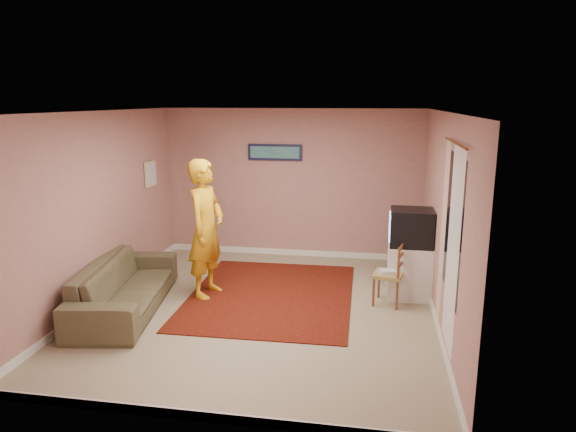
% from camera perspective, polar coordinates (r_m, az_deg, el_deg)
% --- Properties ---
extents(ground, '(5.00, 5.00, 0.00)m').
position_cam_1_polar(ground, '(7.00, -2.84, -10.29)').
color(ground, gray).
rests_on(ground, ground).
extents(wall_back, '(4.50, 0.02, 2.60)m').
position_cam_1_polar(wall_back, '(9.01, 0.47, 3.60)').
color(wall_back, tan).
rests_on(wall_back, ground).
extents(wall_front, '(4.50, 0.02, 2.60)m').
position_cam_1_polar(wall_front, '(4.28, -10.24, -7.11)').
color(wall_front, tan).
rests_on(wall_front, ground).
extents(wall_left, '(0.02, 5.00, 2.60)m').
position_cam_1_polar(wall_left, '(7.41, -20.21, 0.78)').
color(wall_left, tan).
rests_on(wall_left, ground).
extents(wall_right, '(0.02, 5.00, 2.60)m').
position_cam_1_polar(wall_right, '(6.50, 16.79, -0.58)').
color(wall_right, tan).
rests_on(wall_right, ground).
extents(ceiling, '(4.50, 5.00, 0.02)m').
position_cam_1_polar(ceiling, '(6.44, -3.10, 11.51)').
color(ceiling, silver).
rests_on(ceiling, wall_back).
extents(baseboard_back, '(4.50, 0.02, 0.10)m').
position_cam_1_polar(baseboard_back, '(9.28, 0.45, -4.05)').
color(baseboard_back, white).
rests_on(baseboard_back, ground).
extents(baseboard_front, '(4.50, 0.02, 0.10)m').
position_cam_1_polar(baseboard_front, '(4.86, -9.58, -21.07)').
color(baseboard_front, white).
rests_on(baseboard_front, ground).
extents(baseboard_left, '(0.02, 5.00, 0.10)m').
position_cam_1_polar(baseboard_left, '(7.75, -19.43, -8.30)').
color(baseboard_left, white).
rests_on(baseboard_left, ground).
extents(baseboard_right, '(0.02, 5.00, 0.10)m').
position_cam_1_polar(baseboard_right, '(6.89, 16.03, -10.75)').
color(baseboard_right, white).
rests_on(baseboard_right, ground).
extents(window, '(0.01, 1.10, 1.50)m').
position_cam_1_polar(window, '(5.60, 17.92, -1.19)').
color(window, black).
rests_on(window, wall_right).
extents(curtain_sheer, '(0.01, 0.75, 2.10)m').
position_cam_1_polar(curtain_sheer, '(5.50, 17.85, -3.58)').
color(curtain_sheer, white).
rests_on(curtain_sheer, wall_right).
extents(curtain_floral, '(0.01, 0.35, 2.10)m').
position_cam_1_polar(curtain_floral, '(6.17, 16.82, -1.76)').
color(curtain_floral, '#F0E7CD').
rests_on(curtain_floral, wall_right).
extents(curtain_rod, '(0.02, 1.40, 0.02)m').
position_cam_1_polar(curtain_rod, '(5.46, 18.09, 7.72)').
color(curtain_rod, brown).
rests_on(curtain_rod, wall_right).
extents(picture_back, '(0.95, 0.04, 0.28)m').
position_cam_1_polar(picture_back, '(8.96, -1.47, 7.09)').
color(picture_back, '#131536').
rests_on(picture_back, wall_back).
extents(picture_left, '(0.04, 0.38, 0.42)m').
position_cam_1_polar(picture_left, '(8.75, -15.02, 4.54)').
color(picture_left, beige).
rests_on(picture_left, wall_left).
extents(area_rug, '(2.33, 2.89, 0.02)m').
position_cam_1_polar(area_rug, '(7.45, -1.88, -8.75)').
color(area_rug, black).
rests_on(area_rug, ground).
extents(tv_cabinet, '(0.60, 0.54, 0.76)m').
position_cam_1_polar(tv_cabinet, '(7.49, 13.31, -5.95)').
color(tv_cabinet, silver).
rests_on(tv_cabinet, ground).
extents(crt_tv, '(0.61, 0.54, 0.51)m').
position_cam_1_polar(crt_tv, '(7.31, 13.52, -1.23)').
color(crt_tv, black).
rests_on(crt_tv, tv_cabinet).
extents(chair_a, '(0.48, 0.46, 0.48)m').
position_cam_1_polar(chair_a, '(8.53, 12.63, -2.50)').
color(chair_a, '#A98552').
rests_on(chair_a, ground).
extents(dvd_player, '(0.32, 0.23, 0.05)m').
position_cam_1_polar(dvd_player, '(8.55, 12.61, -2.89)').
color(dvd_player, silver).
rests_on(dvd_player, chair_a).
extents(blue_throw, '(0.42, 0.05, 0.44)m').
position_cam_1_polar(blue_throw, '(8.67, 12.62, -1.08)').
color(blue_throw, '#99C4FB').
rests_on(blue_throw, chair_a).
extents(chair_b, '(0.45, 0.46, 0.47)m').
position_cam_1_polar(chair_b, '(7.12, 11.12, -5.58)').
color(chair_b, '#A98552').
rests_on(chair_b, ground).
extents(game_console, '(0.24, 0.20, 0.04)m').
position_cam_1_polar(game_console, '(7.14, 11.10, -6.07)').
color(game_console, silver).
rests_on(game_console, chair_b).
extents(sofa, '(1.24, 2.39, 0.66)m').
position_cam_1_polar(sofa, '(7.20, -17.64, -7.38)').
color(sofa, brown).
rests_on(sofa, ground).
extents(person, '(0.57, 0.78, 1.96)m').
position_cam_1_polar(person, '(7.27, -9.09, -1.40)').
color(person, gold).
rests_on(person, ground).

